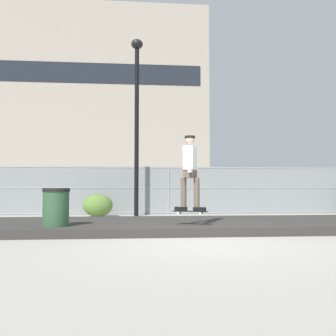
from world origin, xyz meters
TOP-DOWN VIEW (x-y plane):
  - ground_plane at (0.00, 0.00)m, footprint 120.00×120.00m
  - gravel_berm at (0.00, 2.30)m, footprint 17.29×3.32m
  - skateboard at (-0.03, 1.31)m, footprint 0.81×0.51m
  - skater at (-0.03, 1.31)m, footprint 0.70×0.62m
  - chain_fence at (0.00, 7.14)m, footprint 27.71×0.06m
  - street_lamp at (-1.25, 6.48)m, footprint 0.44×0.44m
  - parked_car_near at (-2.08, 11.00)m, footprint 4.54×2.24m
  - parked_car_mid at (3.63, 10.85)m, footprint 4.53×2.22m
  - library_building at (-6.27, 41.79)m, footprint 27.90×10.76m
  - shrub_center at (-2.61, 6.20)m, footprint 1.05×0.86m
  - trash_bin at (-3.01, 1.31)m, footprint 0.59×0.59m

SIDE VIEW (x-z plane):
  - ground_plane at x=0.00m, z-range 0.00..0.00m
  - gravel_berm at x=0.00m, z-range 0.00..0.19m
  - shrub_center at x=-2.61m, z-range 0.00..0.81m
  - skateboard at x=-0.03m, z-range 0.46..0.53m
  - trash_bin at x=-3.01m, z-range 0.00..1.03m
  - parked_car_near at x=-2.08m, z-range 0.01..1.67m
  - parked_car_mid at x=3.63m, z-range 0.01..1.67m
  - chain_fence at x=0.00m, z-range 0.01..1.86m
  - skater at x=-0.03m, z-range 0.63..2.36m
  - street_lamp at x=-1.25m, z-range 0.82..7.42m
  - library_building at x=-6.27m, z-range 0.00..23.84m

